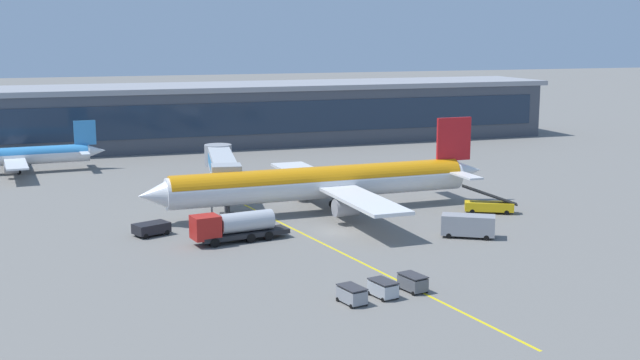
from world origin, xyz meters
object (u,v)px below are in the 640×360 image
object	(u,v)px
fuel_tanker	(234,226)
lavatory_truck	(467,225)
belt_loader	(489,205)
main_airliner	(323,182)
commuter_jet_far	(9,157)
baggage_cart_2	(413,282)
pushback_tug	(152,228)
baggage_cart_1	(383,288)
baggage_cart_0	(352,294)

from	to	relation	value
fuel_tanker	lavatory_truck	distance (m)	25.66
fuel_tanker	belt_loader	distance (m)	33.71
belt_loader	lavatory_truck	distance (m)	13.17
lavatory_truck	belt_loader	bearing A→B (deg)	48.92
main_airliner	commuter_jet_far	size ratio (longest dim) A/B	1.51
baggage_cart_2	pushback_tug	bearing A→B (deg)	124.69
belt_loader	baggage_cart_1	xyz separation A→B (m)	(-25.62, -25.90, -0.21)
pushback_tug	lavatory_truck	size ratio (longest dim) A/B	0.71
baggage_cart_0	baggage_cart_2	xyz separation A→B (m)	(6.25, 1.38, 0.00)
fuel_tanker	pushback_tug	size ratio (longest dim) A/B	2.52
baggage_cart_0	commuter_jet_far	distance (m)	82.09
belt_loader	baggage_cart_2	world-z (taller)	belt_loader
pushback_tug	commuter_jet_far	distance (m)	50.60
pushback_tug	baggage_cart_1	distance (m)	32.36
belt_loader	lavatory_truck	bearing A→B (deg)	-131.08
fuel_tanker	baggage_cart_0	xyz separation A→B (m)	(4.77, -23.01, -0.96)
baggage_cart_1	pushback_tug	bearing A→B (deg)	119.44
pushback_tug	baggage_cart_1	size ratio (longest dim) A/B	1.50
fuel_tanker	baggage_cart_2	distance (m)	24.30
belt_loader	baggage_cart_0	world-z (taller)	belt_loader
main_airliner	baggage_cart_1	world-z (taller)	main_airliner
belt_loader	baggage_cart_0	size ratio (longest dim) A/B	2.32
fuel_tanker	lavatory_truck	size ratio (longest dim) A/B	1.80
pushback_tug	lavatory_truck	xyz separation A→B (m)	(32.88, -12.21, 0.57)
belt_loader	commuter_jet_far	world-z (taller)	commuter_jet_far
pushback_tug	baggage_cart_1	xyz separation A→B (m)	(15.91, -28.19, -0.07)
fuel_tanker	lavatory_truck	bearing A→B (deg)	-14.32
baggage_cart_2	commuter_jet_far	bearing A→B (deg)	115.21
lavatory_truck	baggage_cart_0	size ratio (longest dim) A/B	2.11
baggage_cart_1	baggage_cart_2	distance (m)	3.20
fuel_tanker	baggage_cart_2	xyz separation A→B (m)	(11.02, -21.64, -0.96)
main_airliner	lavatory_truck	bearing A→B (deg)	-57.91
main_airliner	baggage_cart_1	bearing A→B (deg)	-100.35
main_airliner	pushback_tug	bearing A→B (deg)	-166.83
fuel_tanker	baggage_cart_0	size ratio (longest dim) A/B	3.79
baggage_cart_1	main_airliner	bearing A→B (deg)	79.65
fuel_tanker	baggage_cart_2	world-z (taller)	fuel_tanker
baggage_cart_1	commuter_jet_far	distance (m)	82.62
baggage_cart_0	baggage_cart_1	size ratio (longest dim) A/B	1.00
belt_loader	pushback_tug	world-z (taller)	belt_loader
baggage_cart_2	baggage_cart_1	bearing A→B (deg)	-167.58
main_airliner	baggage_cart_2	world-z (taller)	main_airliner
main_airliner	baggage_cart_0	xyz separation A→B (m)	(-9.21, -34.02, -3.00)
lavatory_truck	baggage_cart_2	size ratio (longest dim) A/B	2.11
fuel_tanker	belt_loader	bearing A→B (deg)	6.09
main_airliner	lavatory_truck	xyz separation A→B (m)	(10.88, -17.35, -2.36)
belt_loader	baggage_cart_1	distance (m)	36.44
baggage_cart_0	baggage_cart_1	xyz separation A→B (m)	(3.13, 0.69, 0.00)
baggage_cart_1	baggage_cart_2	size ratio (longest dim) A/B	1.00
baggage_cart_1	commuter_jet_far	world-z (taller)	commuter_jet_far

